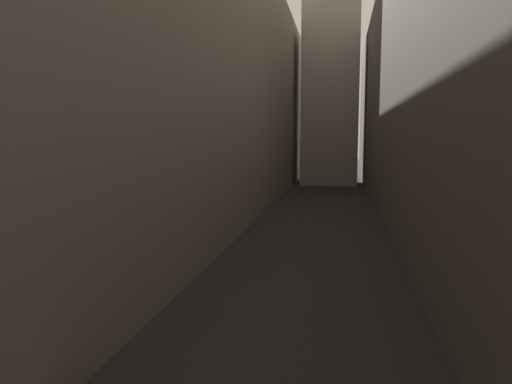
% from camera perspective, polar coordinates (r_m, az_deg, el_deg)
% --- Properties ---
extents(ground_plane, '(264.00, 264.00, 0.00)m').
position_cam_1_polar(ground_plane, '(39.25, 7.54, -4.11)').
color(ground_plane, '#232326').
extents(building_block_left, '(10.31, 108.00, 25.12)m').
position_cam_1_polar(building_block_left, '(42.76, -6.88, 13.67)').
color(building_block_left, gray).
rests_on(building_block_left, ground).
extents(building_block_right, '(14.56, 108.00, 23.71)m').
position_cam_1_polar(building_block_right, '(42.24, 25.95, 12.20)').
color(building_block_right, '#60594F').
rests_on(building_block_right, ground).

